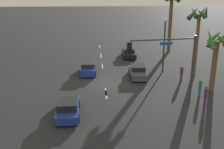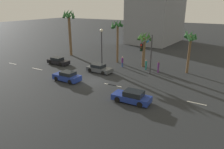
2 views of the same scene
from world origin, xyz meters
The scene contains 20 objects.
ground_plane centered at (0.00, 0.00, 0.00)m, with size 220.00×220.00×0.00m, color #232628.
lane_stripe_0 centered at (-18.00, 0.00, 0.01)m, with size 2.11×0.14×0.01m, color silver.
lane_stripe_1 centered at (-11.56, 0.00, 0.01)m, with size 2.46×0.14×0.01m, color silver.
lane_stripe_2 centered at (-6.07, 0.00, 0.01)m, with size 2.27×0.14×0.01m, color silver.
lane_stripe_3 centered at (2.86, 0.00, 0.01)m, with size 1.92×0.14×0.01m, color silver.
lane_stripe_4 centered at (3.50, 0.00, 0.01)m, with size 2.13×0.14×0.01m, color silver.
lane_stripe_5 centered at (13.91, 0.00, 0.01)m, with size 2.04×0.14×0.01m, color silver.
car_0 centered at (-3.21, -1.78, 0.65)m, with size 4.08×1.84×1.39m.
car_1 centered at (-10.56, 4.02, 0.59)m, with size 4.18×1.84×1.25m.
car_2 centered at (7.60, -3.29, 0.62)m, with size 4.33×1.97×1.35m.
car_3 centered at (-1.53, 3.88, 0.60)m, with size 4.26×2.05×1.29m.
traffic_signal centered at (5.99, 5.28, 4.14)m, with size 0.96×5.98×6.01m.
streetlamp centered at (-3.14, 7.16, 4.49)m, with size 0.56×0.56×6.45m.
pedestrian_0 centered at (4.48, 8.76, 0.92)m, with size 0.43×0.43×1.73m.
pedestrian_1 centered at (0.31, 8.34, 0.97)m, with size 0.39×0.39×1.83m.
pedestrian_2 centered at (6.71, 8.36, 0.99)m, with size 0.36×0.36×1.84m.
palm_tree_0 centered at (10.63, 10.50, 5.24)m, with size 2.18×2.68×6.92m.
palm_tree_1 centered at (-2.04, 10.56, 5.95)m, with size 2.35×2.48×7.92m.
palm_tree_2 centered at (3.37, 10.43, 4.44)m, with size 2.44×2.80×6.23m.
palm_tree_3 centered at (-13.27, 10.68, 6.77)m, with size 2.72×2.54×9.48m.
Camera 2 is at (16.32, -22.54, 10.31)m, focal length 33.40 mm.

